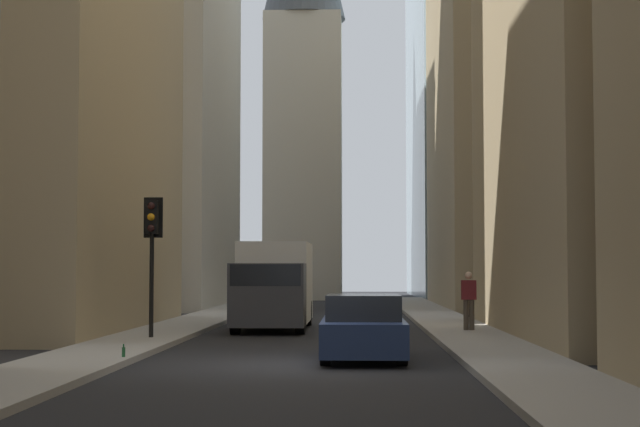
% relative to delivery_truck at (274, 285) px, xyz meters
% --- Properties ---
extents(ground_plane, '(135.00, 135.00, 0.00)m').
position_rel_delivery_truck_xyz_m(ground_plane, '(-11.72, -1.40, -1.46)').
color(ground_plane, black).
extents(sidewalk_right, '(90.00, 2.20, 0.14)m').
position_rel_delivery_truck_xyz_m(sidewalk_right, '(-11.72, 3.10, -1.39)').
color(sidewalk_right, gray).
rests_on(sidewalk_right, ground_plane).
extents(sidewalk_left, '(90.00, 2.20, 0.14)m').
position_rel_delivery_truck_xyz_m(sidewalk_left, '(-11.72, -5.90, -1.39)').
color(sidewalk_left, gray).
rests_on(sidewalk_left, ground_plane).
extents(building_left_far, '(16.42, 10.50, 21.77)m').
position_rel_delivery_truck_xyz_m(building_left_far, '(19.30, -11.99, 9.43)').
color(building_left_far, '#9E8966').
rests_on(building_left_far, ground_plane).
extents(building_right_far, '(15.01, 10.50, 29.83)m').
position_rel_delivery_truck_xyz_m(building_right_far, '(19.39, 9.19, 13.47)').
color(building_right_far, '#B7B2A5').
rests_on(building_right_far, ground_plane).
extents(church_spire, '(5.52, 5.52, 30.67)m').
position_rel_delivery_truck_xyz_m(church_spire, '(33.04, 0.70, 14.58)').
color(church_spire, beige).
rests_on(church_spire, ground_plane).
extents(delivery_truck, '(6.46, 2.25, 2.84)m').
position_rel_delivery_truck_xyz_m(delivery_truck, '(0.00, 0.00, 0.00)').
color(delivery_truck, silver).
rests_on(delivery_truck, ground_plane).
extents(sedan_navy, '(4.30, 1.78, 1.42)m').
position_rel_delivery_truck_xyz_m(sedan_navy, '(-10.73, -2.80, -0.80)').
color(sedan_navy, navy).
rests_on(sedan_navy, ground_plane).
extents(traffic_light_midblock, '(0.43, 0.52, 3.78)m').
position_rel_delivery_truck_xyz_m(traffic_light_midblock, '(-5.73, 2.85, 1.45)').
color(traffic_light_midblock, black).
rests_on(traffic_light_midblock, sidewalk_right).
extents(pedestrian, '(0.26, 0.44, 1.75)m').
position_rel_delivery_truck_xyz_m(pedestrian, '(-2.22, -6.06, -0.36)').
color(pedestrian, '#473D33').
rests_on(pedestrian, sidewalk_left).
extents(discarded_bottle, '(0.07, 0.07, 0.27)m').
position_rel_delivery_truck_xyz_m(discarded_bottle, '(-11.77, 2.20, -1.21)').
color(discarded_bottle, '#236033').
rests_on(discarded_bottle, sidewalk_right).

